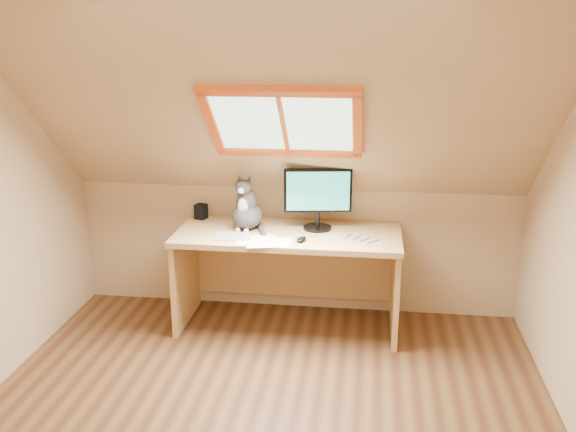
# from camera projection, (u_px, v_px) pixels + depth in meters

# --- Properties ---
(room_shell) EXTENTS (3.52, 3.52, 2.41)m
(room_shell) POSITION_uv_depth(u_px,v_px,m) (252.00, 194.00, 3.16)
(room_shell) COLOR tan
(room_shell) RESTS_ON ground
(desk) EXTENTS (1.67, 0.73, 0.76)m
(desk) POSITION_uv_depth(u_px,v_px,m) (289.00, 258.00, 4.89)
(desk) COLOR tan
(desk) RESTS_ON ground
(monitor) EXTENTS (0.50, 0.21, 0.46)m
(monitor) POSITION_uv_depth(u_px,v_px,m) (318.00, 195.00, 4.75)
(monitor) COLOR black
(monitor) RESTS_ON desk
(cat) EXTENTS (0.28, 0.32, 0.43)m
(cat) POSITION_uv_depth(u_px,v_px,m) (247.00, 209.00, 4.79)
(cat) COLOR #3A3633
(cat) RESTS_ON desk
(desk_speaker) EXTENTS (0.10, 0.10, 0.12)m
(desk_speaker) POSITION_uv_depth(u_px,v_px,m) (201.00, 212.00, 5.07)
(desk_speaker) COLOR black
(desk_speaker) RESTS_ON desk
(graphics_tablet) EXTENTS (0.28, 0.21, 0.01)m
(graphics_tablet) POSITION_uv_depth(u_px,v_px,m) (233.00, 237.00, 4.63)
(graphics_tablet) COLOR #B2B2B7
(graphics_tablet) RESTS_ON desk
(mouse) EXTENTS (0.09, 0.12, 0.03)m
(mouse) POSITION_uv_depth(u_px,v_px,m) (301.00, 239.00, 4.54)
(mouse) COLOR black
(mouse) RESTS_ON desk
(papers) EXTENTS (0.35, 0.30, 0.01)m
(papers) POSITION_uv_depth(u_px,v_px,m) (264.00, 242.00, 4.52)
(papers) COLOR white
(papers) RESTS_ON desk
(cables) EXTENTS (0.51, 0.26, 0.01)m
(cables) POSITION_uv_depth(u_px,v_px,m) (347.00, 239.00, 4.59)
(cables) COLOR silver
(cables) RESTS_ON desk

